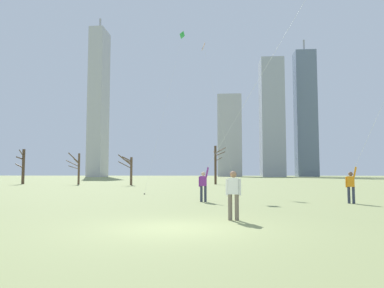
{
  "coord_description": "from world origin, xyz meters",
  "views": [
    {
      "loc": [
        1.23,
        -10.5,
        1.56
      ],
      "look_at": [
        0.0,
        6.0,
        2.85
      ],
      "focal_mm": 34.7,
      "sensor_mm": 36.0,
      "label": 1
    }
  ],
  "objects_px": {
    "kite_flyer_foreground_right_red": "(368,146)",
    "bare_tree_left_of_center": "(23,166)",
    "distant_kite_drifting_left_green": "(178,52)",
    "bystander_strolling_midfield": "(233,193)",
    "distant_kite_low_near_trees_orange": "(206,57)",
    "bare_tree_center": "(216,163)",
    "bare_tree_right_of_center": "(130,168)",
    "bare_tree_rightmost": "(78,167)",
    "kite_flyer_far_back_pink": "(217,160)"
  },
  "relations": [
    {
      "from": "kite_flyer_foreground_right_red",
      "to": "bare_tree_left_of_center",
      "type": "height_order",
      "value": "kite_flyer_foreground_right_red"
    },
    {
      "from": "bare_tree_left_of_center",
      "to": "distant_kite_drifting_left_green",
      "type": "bearing_deg",
      "value": -34.98
    },
    {
      "from": "bystander_strolling_midfield",
      "to": "bare_tree_left_of_center",
      "type": "relative_size",
      "value": 0.33
    },
    {
      "from": "distant_kite_low_near_trees_orange",
      "to": "distant_kite_drifting_left_green",
      "type": "distance_m",
      "value": 3.68
    },
    {
      "from": "bare_tree_left_of_center",
      "to": "bare_tree_center",
      "type": "bearing_deg",
      "value": 2.5
    },
    {
      "from": "bare_tree_right_of_center",
      "to": "bare_tree_left_of_center",
      "type": "relative_size",
      "value": 0.81
    },
    {
      "from": "distant_kite_low_near_trees_orange",
      "to": "bare_tree_left_of_center",
      "type": "xyz_separation_m",
      "value": [
        -25.99,
        13.75,
        -10.52
      ]
    },
    {
      "from": "distant_kite_drifting_left_green",
      "to": "bare_tree_rightmost",
      "type": "xyz_separation_m",
      "value": [
        -15.37,
        15.66,
        -10.37
      ]
    },
    {
      "from": "distant_kite_low_near_trees_orange",
      "to": "kite_flyer_foreground_right_red",
      "type": "bearing_deg",
      "value": -61.93
    },
    {
      "from": "kite_flyer_far_back_pink",
      "to": "bare_tree_left_of_center",
      "type": "xyz_separation_m",
      "value": [
        -27.13,
        29.57,
        0.29
      ]
    },
    {
      "from": "distant_kite_low_near_trees_orange",
      "to": "bare_tree_right_of_center",
      "type": "xyz_separation_m",
      "value": [
        -10.12,
        10.59,
        -10.91
      ]
    },
    {
      "from": "distant_kite_low_near_trees_orange",
      "to": "bare_tree_left_of_center",
      "type": "distance_m",
      "value": 31.23
    },
    {
      "from": "bare_tree_left_of_center",
      "to": "bystander_strolling_midfield",
      "type": "bearing_deg",
      "value": -53.34
    },
    {
      "from": "bare_tree_right_of_center",
      "to": "bare_tree_left_of_center",
      "type": "height_order",
      "value": "bare_tree_left_of_center"
    },
    {
      "from": "kite_flyer_foreground_right_red",
      "to": "distant_kite_low_near_trees_orange",
      "type": "xyz_separation_m",
      "value": [
        -8.82,
        16.53,
        10.12
      ]
    },
    {
      "from": "distant_kite_drifting_left_green",
      "to": "bare_tree_right_of_center",
      "type": "bearing_deg",
      "value": 119.92
    },
    {
      "from": "kite_flyer_foreground_right_red",
      "to": "kite_flyer_far_back_pink",
      "type": "relative_size",
      "value": 0.98
    },
    {
      "from": "bystander_strolling_midfield",
      "to": "distant_kite_low_near_trees_orange",
      "type": "height_order",
      "value": "distant_kite_low_near_trees_orange"
    },
    {
      "from": "kite_flyer_foreground_right_red",
      "to": "kite_flyer_far_back_pink",
      "type": "height_order",
      "value": "kite_flyer_far_back_pink"
    },
    {
      "from": "distant_kite_low_near_trees_orange",
      "to": "distant_kite_drifting_left_green",
      "type": "height_order",
      "value": "distant_kite_drifting_left_green"
    },
    {
      "from": "kite_flyer_foreground_right_red",
      "to": "bare_tree_right_of_center",
      "type": "distance_m",
      "value": 33.09
    },
    {
      "from": "kite_flyer_far_back_pink",
      "to": "bare_tree_right_of_center",
      "type": "relative_size",
      "value": 3.55
    },
    {
      "from": "bare_tree_rightmost",
      "to": "bare_tree_center",
      "type": "bearing_deg",
      "value": 6.01
    },
    {
      "from": "kite_flyer_foreground_right_red",
      "to": "bare_tree_rightmost",
      "type": "height_order",
      "value": "kite_flyer_foreground_right_red"
    },
    {
      "from": "kite_flyer_far_back_pink",
      "to": "distant_kite_low_near_trees_orange",
      "type": "bearing_deg",
      "value": 94.11
    },
    {
      "from": "bystander_strolling_midfield",
      "to": "bare_tree_left_of_center",
      "type": "height_order",
      "value": "bare_tree_left_of_center"
    },
    {
      "from": "distant_kite_low_near_trees_orange",
      "to": "bare_tree_center",
      "type": "distance_m",
      "value": 18.09
    },
    {
      "from": "bare_tree_left_of_center",
      "to": "kite_flyer_far_back_pink",
      "type": "bearing_deg",
      "value": -47.47
    },
    {
      "from": "bare_tree_rightmost",
      "to": "kite_flyer_foreground_right_red",
      "type": "bearing_deg",
      "value": -47.88
    },
    {
      "from": "bystander_strolling_midfield",
      "to": "distant_kite_drifting_left_green",
      "type": "height_order",
      "value": "distant_kite_drifting_left_green"
    },
    {
      "from": "distant_kite_low_near_trees_orange",
      "to": "bare_tree_rightmost",
      "type": "relative_size",
      "value": 3.43
    },
    {
      "from": "kite_flyer_far_back_pink",
      "to": "bare_tree_right_of_center",
      "type": "bearing_deg",
      "value": 113.09
    },
    {
      "from": "bare_tree_right_of_center",
      "to": "bystander_strolling_midfield",
      "type": "bearing_deg",
      "value": -70.83
    },
    {
      "from": "bare_tree_right_of_center",
      "to": "distant_kite_drifting_left_green",
      "type": "bearing_deg",
      "value": -60.08
    },
    {
      "from": "distant_kite_drifting_left_green",
      "to": "bare_tree_left_of_center",
      "type": "bearing_deg",
      "value": 145.02
    },
    {
      "from": "kite_flyer_foreground_right_red",
      "to": "bare_tree_left_of_center",
      "type": "bearing_deg",
      "value": 138.98
    },
    {
      "from": "kite_flyer_foreground_right_red",
      "to": "distant_kite_drifting_left_green",
      "type": "distance_m",
      "value": 20.34
    },
    {
      "from": "bare_tree_left_of_center",
      "to": "bare_tree_center",
      "type": "relative_size",
      "value": 0.92
    },
    {
      "from": "distant_kite_drifting_left_green",
      "to": "bare_tree_rightmost",
      "type": "distance_m",
      "value": 24.27
    },
    {
      "from": "bystander_strolling_midfield",
      "to": "bare_tree_center",
      "type": "relative_size",
      "value": 0.31
    },
    {
      "from": "kite_flyer_far_back_pink",
      "to": "bare_tree_center",
      "type": "distance_m",
      "value": 30.75
    },
    {
      "from": "bystander_strolling_midfield",
      "to": "bare_tree_rightmost",
      "type": "xyz_separation_m",
      "value": [
        -19.58,
        36.45,
        1.41
      ]
    },
    {
      "from": "distant_kite_drifting_left_green",
      "to": "bare_tree_center",
      "type": "distance_m",
      "value": 20.44
    },
    {
      "from": "distant_kite_low_near_trees_orange",
      "to": "distant_kite_drifting_left_green",
      "type": "xyz_separation_m",
      "value": [
        -2.47,
        -2.7,
        -0.37
      ]
    },
    {
      "from": "bare_tree_right_of_center",
      "to": "distant_kite_low_near_trees_orange",
      "type": "bearing_deg",
      "value": -46.29
    },
    {
      "from": "bystander_strolling_midfield",
      "to": "bare_tree_rightmost",
      "type": "distance_m",
      "value": 41.4
    },
    {
      "from": "distant_kite_drifting_left_green",
      "to": "kite_flyer_far_back_pink",
      "type": "bearing_deg",
      "value": -74.61
    },
    {
      "from": "kite_flyer_foreground_right_red",
      "to": "bare_tree_center",
      "type": "xyz_separation_m",
      "value": [
        -8.03,
        31.45,
        -0.07
      ]
    },
    {
      "from": "bare_tree_left_of_center",
      "to": "kite_flyer_foreground_right_red",
      "type": "bearing_deg",
      "value": -41.02
    },
    {
      "from": "distant_kite_drifting_left_green",
      "to": "bystander_strolling_midfield",
      "type": "bearing_deg",
      "value": -78.57
    }
  ]
}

